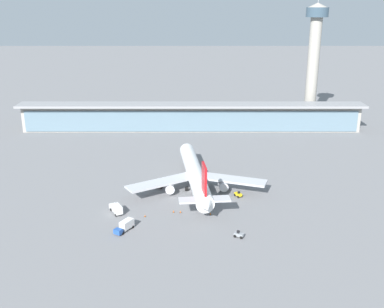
{
  "coord_description": "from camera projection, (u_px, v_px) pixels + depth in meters",
  "views": [
    {
      "loc": [
        0.45,
        -155.49,
        65.92
      ],
      "look_at": [
        0.0,
        18.6,
        8.23
      ],
      "focal_mm": 42.73,
      "sensor_mm": 36.0,
      "label": 1
    }
  ],
  "objects": [
    {
      "name": "safety_cone_charlie",
      "position": [
        211.0,
        214.0,
        149.45
      ],
      "size": [
        0.62,
        0.62,
        0.7
      ],
      "color": "orange",
      "rests_on": "ground"
    },
    {
      "name": "service_truck_near_nose_red",
      "position": [
        160.0,
        186.0,
        170.85
      ],
      "size": [
        2.91,
        1.8,
        2.05
      ],
      "color": "#B21E1E",
      "rests_on": "ground"
    },
    {
      "name": "safety_cone_bravo",
      "position": [
        146.0,
        216.0,
        148.03
      ],
      "size": [
        0.62,
        0.62,
        0.7
      ],
      "color": "orange",
      "rests_on": "ground"
    },
    {
      "name": "safety_cone_delta",
      "position": [
        182.0,
        212.0,
        150.84
      ],
      "size": [
        0.62,
        0.62,
        0.7
      ],
      "color": "orange",
      "rests_on": "ground"
    },
    {
      "name": "service_truck_under_wing_grey",
      "position": [
        240.0,
        235.0,
        134.85
      ],
      "size": [
        3.33,
        2.85,
        2.05
      ],
      "color": "gray",
      "rests_on": "ground"
    },
    {
      "name": "safety_cone_alpha",
      "position": [
        175.0,
        211.0,
        151.1
      ],
      "size": [
        0.62,
        0.62,
        0.7
      ],
      "color": "orange",
      "rests_on": "ground"
    },
    {
      "name": "service_truck_by_tail_white",
      "position": [
        117.0,
        208.0,
        150.21
      ],
      "size": [
        5.54,
        7.5,
        3.1
      ],
      "color": "silver",
      "rests_on": "ground"
    },
    {
      "name": "service_truck_mid_apron_blue",
      "position": [
        126.0,
        225.0,
        138.63
      ],
      "size": [
        5.72,
        7.45,
        3.1
      ],
      "color": "#234C9E",
      "rests_on": "ground"
    },
    {
      "name": "ground_plane",
      "position": [
        192.0,
        191.0,
        168.33
      ],
      "size": [
        1200.0,
        1200.0,
        0.0
      ],
      "primitive_type": "plane",
      "color": "slate"
    },
    {
      "name": "terminal_building",
      "position": [
        192.0,
        117.0,
        245.11
      ],
      "size": [
        183.6,
        12.8,
        15.2
      ],
      "color": "#9E998E",
      "rests_on": "ground"
    },
    {
      "name": "service_truck_on_taxiway_yellow",
      "position": [
        239.0,
        194.0,
        163.16
      ],
      "size": [
        2.96,
        3.33,
        2.05
      ],
      "color": "yellow",
      "rests_on": "ground"
    },
    {
      "name": "control_tower",
      "position": [
        315.0,
        55.0,
        251.18
      ],
      "size": [
        12.0,
        12.0,
        71.14
      ],
      "color": "#9E998E",
      "rests_on": "ground"
    },
    {
      "name": "airliner_on_stand",
      "position": [
        196.0,
        174.0,
        168.75
      ],
      "size": [
        51.38,
        67.22,
        17.9
      ],
      "color": "white",
      "rests_on": "ground"
    }
  ]
}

